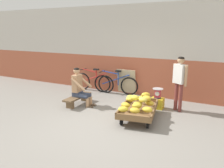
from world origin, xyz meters
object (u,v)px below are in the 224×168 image
object	(u,v)px
plastic_crate	(157,103)
banana_cart	(138,110)
low_bench	(78,98)
vendor_seated	(80,87)
bicycle_far_left	(115,84)
sign_board	(126,82)
customer_adult	(180,78)
bicycle_near_left	(94,82)
weighing_scale	(158,93)

from	to	relation	value
plastic_crate	banana_cart	bearing A→B (deg)	-102.28
low_bench	vendor_seated	xyz separation A→B (m)	(0.09, 0.00, 0.37)
bicycle_far_left	sign_board	xyz separation A→B (m)	(0.35, 0.16, 0.09)
vendor_seated	bicycle_far_left	bearing A→B (deg)	75.57
banana_cart	low_bench	xyz separation A→B (m)	(-2.04, 0.21, -0.04)
low_bench	customer_adult	size ratio (longest dim) A/B	0.72
bicycle_near_left	weighing_scale	bearing A→B (deg)	-16.45
vendor_seated	sign_board	distance (m)	1.92
low_bench	vendor_seated	size ratio (longest dim) A/B	0.97
sign_board	low_bench	bearing A→B (deg)	-115.80
plastic_crate	weighing_scale	distance (m)	0.30
low_bench	plastic_crate	world-z (taller)	plastic_crate
customer_adult	banana_cart	bearing A→B (deg)	-127.01
sign_board	customer_adult	distance (m)	2.24
vendor_seated	bicycle_near_left	distance (m)	1.63
low_bench	bicycle_near_left	distance (m)	1.60
weighing_scale	low_bench	bearing A→B (deg)	-160.95
plastic_crate	bicycle_far_left	world-z (taller)	bicycle_far_left
bicycle_near_left	customer_adult	xyz separation A→B (m)	(3.20, -0.72, 0.60)
vendor_seated	plastic_crate	xyz separation A→B (m)	(2.17, 0.78, -0.42)
low_bench	bicycle_far_left	world-z (taller)	bicycle_far_left
weighing_scale	customer_adult	xyz separation A→B (m)	(0.57, 0.06, 0.50)
sign_board	customer_adult	world-z (taller)	customer_adult
weighing_scale	bicycle_near_left	world-z (taller)	bicycle_near_left
banana_cart	bicycle_far_left	bearing A→B (deg)	130.57
banana_cart	vendor_seated	size ratio (longest dim) A/B	1.37
low_bench	sign_board	xyz separation A→B (m)	(0.85, 1.76, 0.24)
vendor_seated	customer_adult	xyz separation A→B (m)	(2.74, 0.83, 0.38)
low_bench	plastic_crate	distance (m)	2.39
low_bench	bicycle_near_left	xyz separation A→B (m)	(-0.37, 1.55, 0.15)
bicycle_far_left	sign_board	distance (m)	0.40
plastic_crate	customer_adult	size ratio (longest dim) A/B	0.24
bicycle_near_left	sign_board	world-z (taller)	sign_board
banana_cart	bicycle_near_left	xyz separation A→B (m)	(-2.41, 1.76, 0.11)
weighing_scale	customer_adult	size ratio (longest dim) A/B	0.20
vendor_seated	bicycle_far_left	xyz separation A→B (m)	(0.41, 1.59, -0.21)
weighing_scale	sign_board	bearing A→B (deg)	144.99
low_bench	banana_cart	bearing A→B (deg)	-5.74
banana_cart	sign_board	world-z (taller)	sign_board
low_bench	weighing_scale	distance (m)	2.40
vendor_seated	bicycle_near_left	world-z (taller)	vendor_seated
banana_cart	low_bench	bearing A→B (deg)	174.26
plastic_crate	weighing_scale	xyz separation A→B (m)	(0.00, -0.00, 0.30)
banana_cart	vendor_seated	distance (m)	1.99
bicycle_far_left	customer_adult	world-z (taller)	customer_adult
bicycle_near_left	bicycle_far_left	distance (m)	0.87
low_bench	plastic_crate	bearing A→B (deg)	19.07
bicycle_far_left	customer_adult	xyz separation A→B (m)	(2.33, -0.76, 0.60)
banana_cart	sign_board	xyz separation A→B (m)	(-1.19, 1.97, 0.20)
bicycle_near_left	bicycle_far_left	size ratio (longest dim) A/B	1.00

